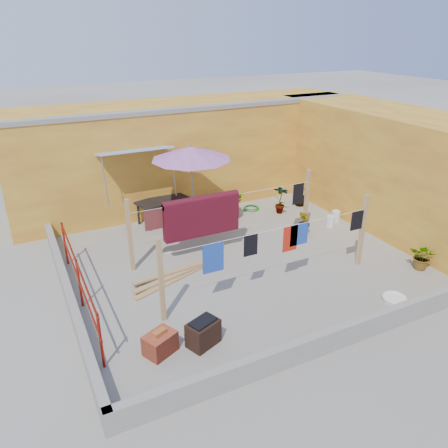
{
  "coord_description": "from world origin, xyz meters",
  "views": [
    {
      "loc": [
        -4.61,
        -8.3,
        5.29
      ],
      "look_at": [
        -0.31,
        0.3,
        0.96
      ],
      "focal_mm": 35.0,
      "sensor_mm": 36.0,
      "label": 1
    }
  ],
  "objects_px": {
    "water_jug_a": "(336,216)",
    "brazier": "(203,333)",
    "brick_stack": "(160,343)",
    "water_jug_b": "(330,221)",
    "white_basin": "(394,298)",
    "plant_back_a": "(231,205)",
    "outdoor_table": "(162,202)",
    "patio_umbrella": "(191,154)",
    "green_hose": "(251,208)"
  },
  "relations": [
    {
      "from": "water_jug_a",
      "to": "brazier",
      "type": "bearing_deg",
      "value": -150.33
    },
    {
      "from": "brazier",
      "to": "water_jug_a",
      "type": "distance_m",
      "value": 6.67
    },
    {
      "from": "brick_stack",
      "to": "water_jug_b",
      "type": "relative_size",
      "value": 1.79
    },
    {
      "from": "brazier",
      "to": "white_basin",
      "type": "distance_m",
      "value": 4.24
    },
    {
      "from": "plant_back_a",
      "to": "brazier",
      "type": "bearing_deg",
      "value": -122.24
    },
    {
      "from": "water_jug_b",
      "to": "outdoor_table",
      "type": "bearing_deg",
      "value": 149.17
    },
    {
      "from": "brick_stack",
      "to": "plant_back_a",
      "type": "distance_m",
      "value": 6.21
    },
    {
      "from": "patio_umbrella",
      "to": "brazier",
      "type": "xyz_separation_m",
      "value": [
        -1.7,
        -4.47,
        -2.04
      ]
    },
    {
      "from": "outdoor_table",
      "to": "brazier",
      "type": "xyz_separation_m",
      "value": [
        -1.2,
        -5.62,
        -0.38
      ]
    },
    {
      "from": "water_jug_b",
      "to": "water_jug_a",
      "type": "bearing_deg",
      "value": 28.66
    },
    {
      "from": "outdoor_table",
      "to": "white_basin",
      "type": "distance_m",
      "value": 6.87
    },
    {
      "from": "water_jug_a",
      "to": "green_hose",
      "type": "height_order",
      "value": "water_jug_a"
    },
    {
      "from": "white_basin",
      "to": "water_jug_b",
      "type": "bearing_deg",
      "value": 71.44
    },
    {
      "from": "patio_umbrella",
      "to": "brazier",
      "type": "relative_size",
      "value": 3.77
    },
    {
      "from": "patio_umbrella",
      "to": "brick_stack",
      "type": "xyz_separation_m",
      "value": [
        -2.47,
        -4.33,
        -2.09
      ]
    },
    {
      "from": "brick_stack",
      "to": "water_jug_a",
      "type": "distance_m",
      "value": 7.3
    },
    {
      "from": "brazier",
      "to": "water_jug_b",
      "type": "bearing_deg",
      "value": 29.74
    },
    {
      "from": "outdoor_table",
      "to": "water_jug_a",
      "type": "xyz_separation_m",
      "value": [
        4.6,
        -2.32,
        -0.46
      ]
    },
    {
      "from": "water_jug_a",
      "to": "outdoor_table",
      "type": "bearing_deg",
      "value": 153.22
    },
    {
      "from": "outdoor_table",
      "to": "white_basin",
      "type": "bearing_deg",
      "value": -63.96
    },
    {
      "from": "patio_umbrella",
      "to": "green_hose",
      "type": "xyz_separation_m",
      "value": [
        2.34,
        0.81,
        -2.26
      ]
    },
    {
      "from": "outdoor_table",
      "to": "white_basin",
      "type": "height_order",
      "value": "outdoor_table"
    },
    {
      "from": "outdoor_table",
      "to": "white_basin",
      "type": "xyz_separation_m",
      "value": [
        3.01,
        -6.15,
        -0.58
      ]
    },
    {
      "from": "outdoor_table",
      "to": "brick_stack",
      "type": "relative_size",
      "value": 2.47
    },
    {
      "from": "white_basin",
      "to": "water_jug_a",
      "type": "distance_m",
      "value": 4.15
    },
    {
      "from": "brick_stack",
      "to": "water_jug_a",
      "type": "xyz_separation_m",
      "value": [
        6.57,
        3.17,
        -0.03
      ]
    },
    {
      "from": "brick_stack",
      "to": "plant_back_a",
      "type": "relative_size",
      "value": 0.82
    },
    {
      "from": "white_basin",
      "to": "green_hose",
      "type": "height_order",
      "value": "white_basin"
    },
    {
      "from": "brazier",
      "to": "outdoor_table",
      "type": "bearing_deg",
      "value": 77.95
    },
    {
      "from": "patio_umbrella",
      "to": "brick_stack",
      "type": "relative_size",
      "value": 3.86
    },
    {
      "from": "green_hose",
      "to": "water_jug_a",
      "type": "bearing_deg",
      "value": -48.31
    },
    {
      "from": "plant_back_a",
      "to": "green_hose",
      "type": "bearing_deg",
      "value": 19.52
    },
    {
      "from": "brick_stack",
      "to": "white_basin",
      "type": "relative_size",
      "value": 1.3
    },
    {
      "from": "brick_stack",
      "to": "brazier",
      "type": "height_order",
      "value": "brazier"
    },
    {
      "from": "white_basin",
      "to": "water_jug_b",
      "type": "distance_m",
      "value": 3.83
    },
    {
      "from": "brazier",
      "to": "white_basin",
      "type": "bearing_deg",
      "value": -7.21
    },
    {
      "from": "patio_umbrella",
      "to": "brick_stack",
      "type": "distance_m",
      "value": 5.41
    },
    {
      "from": "patio_umbrella",
      "to": "white_basin",
      "type": "height_order",
      "value": "patio_umbrella"
    },
    {
      "from": "brazier",
      "to": "water_jug_b",
      "type": "distance_m",
      "value": 6.25
    },
    {
      "from": "patio_umbrella",
      "to": "green_hose",
      "type": "bearing_deg",
      "value": 19.15
    },
    {
      "from": "brazier",
      "to": "plant_back_a",
      "type": "relative_size",
      "value": 0.83
    },
    {
      "from": "brazier",
      "to": "water_jug_a",
      "type": "bearing_deg",
      "value": 29.67
    },
    {
      "from": "brazier",
      "to": "plant_back_a",
      "type": "distance_m",
      "value": 5.86
    },
    {
      "from": "water_jug_a",
      "to": "water_jug_b",
      "type": "distance_m",
      "value": 0.42
    },
    {
      "from": "patio_umbrella",
      "to": "white_basin",
      "type": "relative_size",
      "value": 5.03
    },
    {
      "from": "water_jug_b",
      "to": "white_basin",
      "type": "bearing_deg",
      "value": -108.56
    },
    {
      "from": "water_jug_a",
      "to": "patio_umbrella",
      "type": "bearing_deg",
      "value": 164.13
    },
    {
      "from": "outdoor_table",
      "to": "water_jug_b",
      "type": "distance_m",
      "value": 4.94
    },
    {
      "from": "white_basin",
      "to": "brick_stack",
      "type": "bearing_deg",
      "value": 172.4
    },
    {
      "from": "brick_stack",
      "to": "water_jug_b",
      "type": "bearing_deg",
      "value": 25.57
    }
  ]
}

